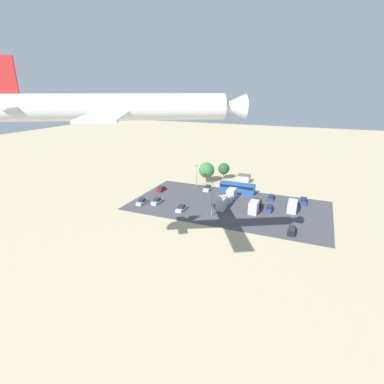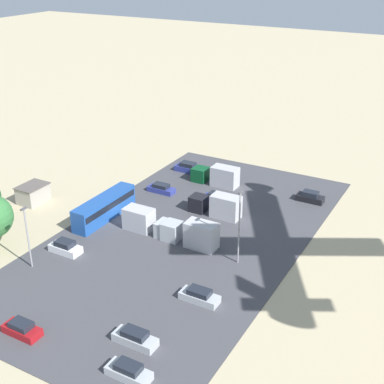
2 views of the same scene
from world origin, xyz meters
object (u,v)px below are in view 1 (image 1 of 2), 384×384
(parked_car_7, at_px, (208,188))
(parked_car_8, at_px, (271,198))
(parked_car_6, at_px, (161,189))
(parked_car_1, at_px, (157,201))
(parked_car_3, at_px, (181,208))
(parked_truck_2, at_px, (255,206))
(parked_truck_0, at_px, (223,202))
(shed_building, at_px, (244,178))
(parked_car_4, at_px, (142,202))
(parked_truck_1, at_px, (293,205))
(parked_truck_3, at_px, (230,195))
(bus, at_px, (237,187))
(airplane, at_px, (124,107))
(parked_car_5, at_px, (292,231))
(parked_car_2, at_px, (269,208))
(parked_car_0, at_px, (303,201))

(parked_car_7, distance_m, parked_car_8, 21.59)
(parked_car_7, bearing_deg, parked_car_6, 25.85)
(parked_car_1, distance_m, parked_car_3, 9.49)
(parked_car_8, distance_m, parked_truck_2, 11.90)
(parked_car_8, height_order, parked_truck_0, parked_truck_0)
(shed_building, bearing_deg, parked_car_4, 55.98)
(parked_truck_1, bearing_deg, parked_car_6, 179.47)
(parked_car_3, bearing_deg, parked_car_8, -139.47)
(parked_car_7, relative_size, parked_truck_3, 0.57)
(parked_car_8, bearing_deg, bus, 168.89)
(shed_building, relative_size, airplane, 0.14)
(parked_car_5, relative_size, parked_truck_2, 0.54)
(bus, height_order, parked_car_2, bus)
(bus, height_order, parked_car_5, bus)
(bus, bearing_deg, parked_truck_0, -1.75)
(shed_building, bearing_deg, parked_truck_1, 131.84)
(parked_car_8, bearing_deg, parked_truck_2, -103.87)
(parked_car_0, bearing_deg, parked_car_4, -156.63)
(parked_car_4, bearing_deg, parked_car_3, -0.44)
(parked_car_5, distance_m, parked_truck_2, 15.17)
(parked_car_0, xyz_separation_m, parked_truck_0, (21.59, 13.03, 0.92))
(parked_car_8, bearing_deg, shed_building, 129.16)
(parked_truck_0, bearing_deg, bus, 88.25)
(parked_car_6, xyz_separation_m, parked_car_7, (-14.37, -6.96, 0.06))
(shed_building, relative_size, parked_car_2, 1.06)
(bus, xyz_separation_m, parked_car_4, (23.97, 21.21, -1.16))
(parked_car_0, distance_m, parked_truck_1, 7.53)
(shed_building, xyz_separation_m, parked_truck_2, (-9.59, 26.78, 0.23))
(parked_truck_2, bearing_deg, shed_building, 109.71)
(parked_car_5, relative_size, parked_car_8, 0.93)
(parked_car_1, relative_size, parked_truck_2, 0.59)
(parked_car_6, xyz_separation_m, airplane, (-21.67, 48.63, 30.04))
(parked_car_3, xyz_separation_m, parked_car_5, (-30.61, 2.69, 0.07))
(parked_truck_1, distance_m, parked_truck_2, 11.09)
(parked_car_7, bearing_deg, parked_car_3, 87.97)
(parked_car_0, relative_size, airplane, 0.14)
(parked_truck_2, xyz_separation_m, airplane, (11.42, 43.22, 29.11))
(parked_truck_3, bearing_deg, parked_car_0, -165.31)
(parked_car_0, height_order, parked_truck_2, parked_truck_2)
(parked_car_5, distance_m, parked_car_6, 46.95)
(parked_car_5, bearing_deg, parked_car_3, -5.02)
(bus, relative_size, parked_car_0, 2.57)
(parked_truck_2, bearing_deg, parked_car_5, -42.46)
(parked_car_6, bearing_deg, parked_truck_1, -0.53)
(parked_car_6, relative_size, parked_truck_2, 0.53)
(parked_car_2, xyz_separation_m, parked_car_6, (36.87, -3.33, -0.03))
(parked_car_1, xyz_separation_m, parked_car_3, (-9.23, 2.20, -0.03))
(parked_truck_2, height_order, parked_truck_3, parked_truck_2)
(bus, distance_m, parked_truck_0, 14.76)
(shed_building, height_order, parked_car_7, shed_building)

